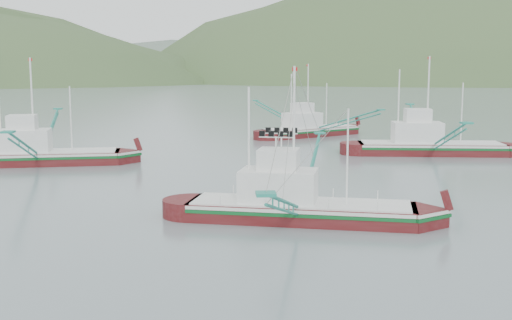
{
  "coord_description": "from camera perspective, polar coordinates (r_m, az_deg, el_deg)",
  "views": [
    {
      "loc": [
        -2.92,
        -39.03,
        9.78
      ],
      "look_at": [
        0.0,
        6.0,
        3.2
      ],
      "focal_mm": 45.0,
      "sensor_mm": 36.0,
      "label": 1
    }
  ],
  "objects": [
    {
      "name": "bg_boat_right",
      "position": [
        74.39,
        15.16,
        1.86
      ],
      "size": [
        16.51,
        29.02,
        11.8
      ],
      "rotation": [
        0.0,
        0.0,
        -0.13
      ],
      "color": "#480C0D",
      "rests_on": "ground"
    },
    {
      "name": "ground",
      "position": [
        40.34,
        0.56,
        -5.73
      ],
      "size": [
        1200.0,
        1200.0,
        0.0
      ],
      "primitive_type": "plane",
      "color": "slate",
      "rests_on": "ground"
    },
    {
      "name": "bg_boat_left",
      "position": [
        68.16,
        -18.85,
        1.0
      ],
      "size": [
        16.05,
        28.38,
        11.52
      ],
      "rotation": [
        0.0,
        0.0,
        0.1
      ],
      "color": "#480C0D",
      "rests_on": "ground"
    },
    {
      "name": "ridge_distant",
      "position": [
        600.01,
        -0.58,
        7.36
      ],
      "size": [
        960.0,
        400.0,
        240.0
      ],
      "primitive_type": "ellipsoid",
      "color": "slate",
      "rests_on": "ground"
    },
    {
      "name": "bg_boat_far",
      "position": [
        91.33,
        4.81,
        3.57
      ],
      "size": [
        18.39,
        24.82,
        10.97
      ],
      "rotation": [
        0.0,
        0.0,
        0.55
      ],
      "color": "#480C0D",
      "rests_on": "ground"
    },
    {
      "name": "main_boat",
      "position": [
        40.88,
        3.79,
        -2.72
      ],
      "size": [
        14.95,
        25.7,
        10.59
      ],
      "rotation": [
        0.0,
        0.0,
        -0.25
      ],
      "color": "#480C0D",
      "rests_on": "ground"
    }
  ]
}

